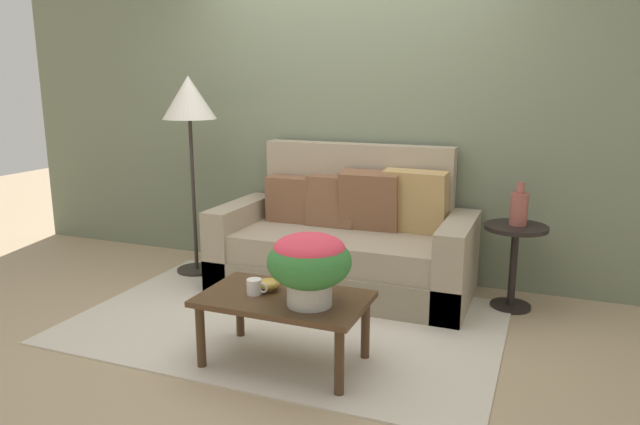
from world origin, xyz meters
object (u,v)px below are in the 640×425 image
(potted_plant, at_px, (309,261))
(snack_bowl, at_px, (269,284))
(couch, at_px, (346,244))
(table_vase, at_px, (519,208))
(floor_lamp, at_px, (189,108))
(side_table, at_px, (514,251))
(coffee_table, at_px, (284,305))
(coffee_mug, at_px, (255,287))

(potted_plant, height_order, snack_bowl, potted_plant)
(couch, height_order, table_vase, couch)
(floor_lamp, distance_m, table_vase, 2.59)
(side_table, xyz_separation_m, snack_bowl, (-1.24, -1.29, 0.03))
(coffee_table, bearing_deg, couch, 94.09)
(potted_plant, relative_size, coffee_mug, 3.52)
(potted_plant, bearing_deg, floor_lamp, 140.70)
(snack_bowl, bearing_deg, coffee_mug, -116.96)
(floor_lamp, xyz_separation_m, potted_plant, (1.55, -1.27, -0.71))
(table_vase, bearing_deg, floor_lamp, -176.56)
(side_table, bearing_deg, potted_plant, -123.87)
(couch, bearing_deg, snack_bowl, -91.19)
(side_table, height_order, floor_lamp, floor_lamp)
(side_table, relative_size, table_vase, 2.01)
(coffee_table, xyz_separation_m, potted_plant, (0.18, -0.06, 0.30))
(side_table, relative_size, potted_plant, 1.34)
(potted_plant, distance_m, coffee_mug, 0.40)
(couch, distance_m, snack_bowl, 1.26)
(snack_bowl, height_order, table_vase, table_vase)
(snack_bowl, bearing_deg, side_table, 46.01)
(couch, xyz_separation_m, side_table, (1.22, 0.04, 0.07))
(coffee_table, relative_size, table_vase, 3.11)
(couch, bearing_deg, coffee_table, -85.91)
(potted_plant, xyz_separation_m, coffee_mug, (-0.34, 0.03, -0.20))
(side_table, distance_m, potted_plant, 1.71)
(side_table, xyz_separation_m, floor_lamp, (-2.50, -0.14, 0.94))
(coffee_table, height_order, snack_bowl, snack_bowl)
(coffee_table, distance_m, coffee_mug, 0.19)
(snack_bowl, bearing_deg, potted_plant, -21.57)
(potted_plant, relative_size, table_vase, 1.50)
(coffee_table, height_order, table_vase, table_vase)
(coffee_table, distance_m, side_table, 1.75)
(couch, height_order, coffee_table, couch)
(couch, height_order, potted_plant, couch)
(coffee_table, bearing_deg, snack_bowl, 155.29)
(table_vase, bearing_deg, snack_bowl, -133.87)
(side_table, height_order, potted_plant, potted_plant)
(floor_lamp, height_order, potted_plant, floor_lamp)
(coffee_table, relative_size, potted_plant, 2.08)
(coffee_table, height_order, coffee_mug, coffee_mug)
(potted_plant, height_order, table_vase, table_vase)
(side_table, relative_size, floor_lamp, 0.37)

